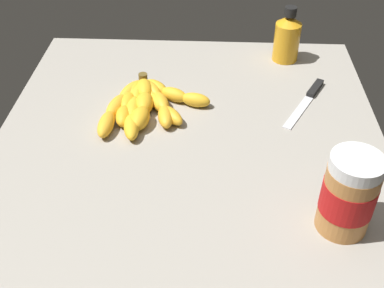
% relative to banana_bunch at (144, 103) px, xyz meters
% --- Properties ---
extents(ground_plane, '(0.91, 0.77, 0.04)m').
position_rel_banana_bunch_xyz_m(ground_plane, '(0.13, 0.10, -0.04)').
color(ground_plane, gray).
extents(banana_bunch, '(0.23, 0.23, 0.04)m').
position_rel_banana_bunch_xyz_m(banana_bunch, '(0.00, 0.00, 0.00)').
color(banana_bunch, gold).
rests_on(banana_bunch, ground_plane).
extents(peanut_butter_jar, '(0.08, 0.08, 0.14)m').
position_rel_banana_bunch_xyz_m(peanut_butter_jar, '(0.31, 0.36, 0.05)').
color(peanut_butter_jar, '#B27238').
rests_on(peanut_butter_jar, ground_plane).
extents(honey_bottle, '(0.06, 0.06, 0.14)m').
position_rel_banana_bunch_xyz_m(honey_bottle, '(-0.23, 0.32, 0.04)').
color(honey_bottle, orange).
rests_on(honey_bottle, ground_plane).
extents(butter_knife, '(0.19, 0.11, 0.01)m').
position_rel_banana_bunch_xyz_m(butter_knife, '(-0.05, 0.35, -0.01)').
color(butter_knife, silver).
rests_on(butter_knife, ground_plane).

